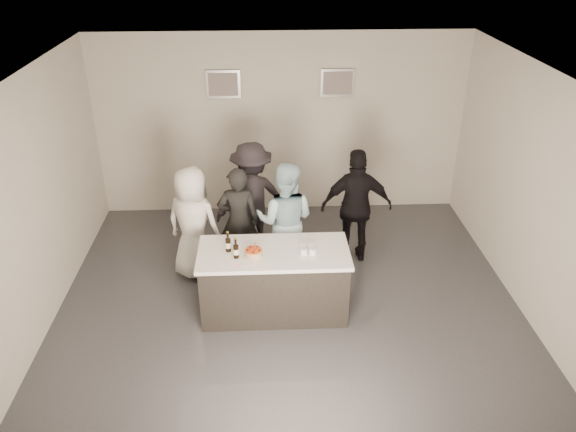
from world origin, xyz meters
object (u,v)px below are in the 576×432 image
object	(u,v)px
person_guest_left	(193,224)
person_guest_back	(252,197)
person_main_blue	(285,221)
beer_bottle_b	(236,248)
beer_bottle_a	(228,242)
bar_counter	(274,281)
person_guest_right	(356,207)
cake	(254,253)
person_main_black	(239,221)

from	to	relation	value
person_guest_left	person_guest_back	bearing A→B (deg)	-114.65
person_guest_left	person_guest_back	size ratio (longest dim) A/B	0.96
person_guest_back	person_main_blue	bearing A→B (deg)	101.70
beer_bottle_b	person_guest_left	world-z (taller)	person_guest_left
beer_bottle_a	person_main_blue	size ratio (longest dim) A/B	0.15
bar_counter	person_guest_back	distance (m)	1.69
person_guest_right	bar_counter	bearing A→B (deg)	46.55
person_guest_left	cake	bearing A→B (deg)	153.01
bar_counter	person_guest_right	bearing A→B (deg)	45.09
bar_counter	cake	world-z (taller)	cake
person_main_black	person_guest_back	xyz separation A→B (m)	(0.18, 0.62, 0.06)
person_main_black	person_guest_left	world-z (taller)	person_guest_left
person_guest_back	beer_bottle_b	bearing A→B (deg)	65.11
beer_bottle_a	person_main_black	size ratio (longest dim) A/B	0.16
person_guest_back	person_main_black	bearing A→B (deg)	54.36
bar_counter	person_guest_left	bearing A→B (deg)	140.20
cake	person_guest_back	bearing A→B (deg)	91.24
beer_bottle_b	person_guest_right	bearing A→B (deg)	38.91
person_guest_back	bar_counter	bearing A→B (deg)	80.57
person_guest_left	person_guest_right	size ratio (longest dim) A/B	0.95
person_guest_right	cake	bearing A→B (deg)	43.50
bar_counter	person_main_black	xyz separation A→B (m)	(-0.46, 1.00, 0.34)
beer_bottle_b	person_main_black	bearing A→B (deg)	90.52
beer_bottle_b	person_guest_left	distance (m)	1.22
beer_bottle_a	cake	bearing A→B (deg)	-21.89
beer_bottle_b	person_guest_right	distance (m)	2.15
person_main_black	person_guest_back	distance (m)	0.65
bar_counter	person_main_black	bearing A→B (deg)	114.83
cake	person_guest_right	distance (m)	1.96
bar_counter	beer_bottle_a	distance (m)	0.80
person_guest_right	beer_bottle_b	bearing A→B (deg)	40.37
beer_bottle_b	person_guest_back	bearing A→B (deg)	84.40
person_main_blue	person_guest_left	distance (m)	1.25
person_guest_left	person_guest_back	world-z (taller)	person_guest_back
cake	beer_bottle_b	bearing A→B (deg)	-171.73
beer_bottle_b	cake	bearing A→B (deg)	8.27
person_main_black	person_guest_right	bearing A→B (deg)	-174.37
beer_bottle_b	person_guest_back	world-z (taller)	person_guest_back
person_main_black	person_guest_right	distance (m)	1.69
bar_counter	person_main_black	world-z (taller)	person_main_black
bar_counter	cake	distance (m)	0.55
bar_counter	beer_bottle_b	size ratio (longest dim) A/B	7.15
beer_bottle_a	bar_counter	bearing A→B (deg)	-2.80
beer_bottle_a	person_main_blue	xyz separation A→B (m)	(0.73, 0.83, -0.18)
beer_bottle_b	person_main_blue	bearing A→B (deg)	57.25
cake	person_guest_left	xyz separation A→B (m)	(-0.83, 0.99, -0.12)
person_main_blue	person_guest_right	distance (m)	1.10
person_guest_back	beer_bottle_a	bearing A→B (deg)	61.05
beer_bottle_b	person_guest_back	size ratio (longest dim) A/B	0.15
person_main_black	person_guest_back	bearing A→B (deg)	-108.12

